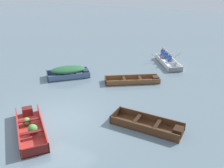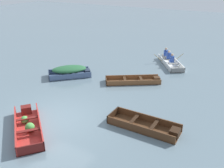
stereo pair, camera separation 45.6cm
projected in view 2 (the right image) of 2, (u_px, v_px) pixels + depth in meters
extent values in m
plane|color=slate|center=(57.00, 119.00, 11.25)|extent=(80.00, 80.00, 0.00)
cube|color=#AD2D28|center=(29.00, 130.00, 10.42)|extent=(3.13, 2.87, 0.04)
cube|color=#AD2D28|center=(16.00, 129.00, 10.19)|extent=(2.50, 2.13, 0.40)
cube|color=#AD2D28|center=(40.00, 124.00, 10.50)|extent=(2.50, 2.13, 0.40)
cube|color=maroon|center=(31.00, 150.00, 8.98)|extent=(0.69, 0.81, 0.40)
cube|color=maroon|center=(26.00, 110.00, 11.57)|extent=(0.57, 0.58, 0.36)
cube|color=maroon|center=(27.00, 118.00, 10.72)|extent=(0.71, 0.80, 0.04)
cube|color=maroon|center=(28.00, 131.00, 9.89)|extent=(0.71, 0.80, 0.04)
sphere|color=#4C9342|center=(25.00, 120.00, 10.79)|extent=(0.34, 0.34, 0.34)
sphere|color=#4C9342|center=(30.00, 127.00, 10.21)|extent=(0.39, 0.39, 0.39)
cube|color=#4C2D19|center=(143.00, 127.00, 10.61)|extent=(3.05, 1.04, 0.04)
cube|color=#4C2D19|center=(148.00, 119.00, 10.92)|extent=(3.05, 0.07, 0.36)
cube|color=#4C2D19|center=(139.00, 130.00, 10.16)|extent=(3.05, 0.07, 0.36)
cube|color=black|center=(113.00, 115.00, 11.23)|extent=(0.06, 1.01, 0.36)
cube|color=black|center=(175.00, 133.00, 9.92)|extent=(0.36, 0.46, 0.33)
cube|color=black|center=(154.00, 125.00, 10.30)|extent=(0.17, 0.91, 0.04)
cube|color=black|center=(134.00, 119.00, 10.71)|extent=(0.17, 0.91, 0.04)
cube|color=#475B7F|center=(70.00, 76.00, 15.94)|extent=(2.70, 2.66, 0.04)
cube|color=#475B7F|center=(69.00, 71.00, 16.37)|extent=(1.92, 1.85, 0.36)
cube|color=#475B7F|center=(70.00, 77.00, 15.38)|extent=(1.92, 1.85, 0.36)
cube|color=#273246|center=(49.00, 75.00, 15.58)|extent=(0.85, 0.88, 0.36)
cube|color=#273246|center=(87.00, 72.00, 16.12)|extent=(0.62, 0.63, 0.33)
cube|color=#273246|center=(76.00, 72.00, 15.93)|extent=(0.86, 0.88, 0.04)
cube|color=#273246|center=(63.00, 73.00, 15.75)|extent=(0.86, 0.88, 0.04)
ellipsoid|color=#286038|center=(69.00, 69.00, 15.75)|extent=(2.32, 2.29, 0.40)
cube|color=brown|center=(133.00, 82.00, 15.04)|extent=(3.23, 2.56, 0.04)
cube|color=brown|center=(132.00, 77.00, 15.39)|extent=(2.75, 1.83, 0.31)
cube|color=brown|center=(134.00, 83.00, 14.59)|extent=(2.75, 1.83, 0.31)
cube|color=#3F2716|center=(106.00, 81.00, 14.89)|extent=(0.55, 0.80, 0.31)
cube|color=#3F2716|center=(157.00, 79.00, 15.07)|extent=(0.53, 0.55, 0.28)
cube|color=#3F2716|center=(141.00, 79.00, 14.99)|extent=(0.59, 0.78, 0.04)
cube|color=#3F2716|center=(125.00, 79.00, 14.93)|extent=(0.59, 0.78, 0.04)
cube|color=white|center=(170.00, 65.00, 17.92)|extent=(2.64, 3.23, 0.04)
cube|color=white|center=(164.00, 63.00, 17.83)|extent=(1.88, 2.70, 0.34)
cube|color=white|center=(177.00, 63.00, 17.90)|extent=(1.88, 2.70, 0.34)
cube|color=gray|center=(178.00, 71.00, 16.41)|extent=(0.83, 0.59, 0.34)
cube|color=gray|center=(165.00, 56.00, 19.17)|extent=(0.56, 0.54, 0.31)
cube|color=gray|center=(169.00, 59.00, 18.27)|extent=(0.81, 0.63, 0.04)
cube|color=gray|center=(173.00, 64.00, 17.38)|extent=(0.81, 0.63, 0.04)
cube|color=#2D4CA5|center=(172.00, 59.00, 17.56)|extent=(0.33, 0.31, 0.44)
sphere|color=tan|center=(172.00, 55.00, 17.43)|extent=(0.18, 0.18, 0.18)
cube|color=#2D4CA5|center=(169.00, 56.00, 18.25)|extent=(0.33, 0.31, 0.44)
sphere|color=beige|center=(169.00, 52.00, 18.12)|extent=(0.18, 0.18, 0.18)
cube|color=#2D4CA5|center=(166.00, 53.00, 18.94)|extent=(0.33, 0.31, 0.44)
sphere|color=tan|center=(166.00, 49.00, 18.81)|extent=(0.18, 0.18, 0.18)
cylinder|color=tan|center=(158.00, 58.00, 18.23)|extent=(0.55, 0.40, 0.55)
cylinder|color=tan|center=(179.00, 57.00, 18.35)|extent=(0.55, 0.40, 0.55)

